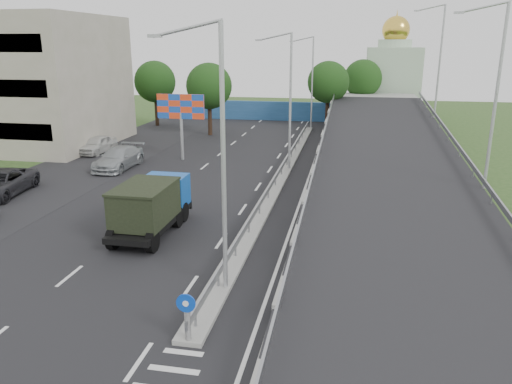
% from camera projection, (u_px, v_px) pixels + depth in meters
% --- Properties ---
extents(road_surface, '(26.00, 90.00, 0.04)m').
position_uv_depth(road_surface, '(229.00, 190.00, 33.60)').
color(road_surface, black).
rests_on(road_surface, ground).
extents(parking_strip, '(8.00, 90.00, 0.05)m').
position_uv_depth(parking_strip, '(54.00, 180.00, 35.94)').
color(parking_strip, black).
rests_on(parking_strip, ground).
extents(median, '(1.00, 44.00, 0.20)m').
position_uv_depth(median, '(282.00, 176.00, 36.80)').
color(median, gray).
rests_on(median, ground).
extents(overpass_ramp, '(10.00, 50.00, 3.50)m').
position_uv_depth(overpass_ramp, '(388.00, 158.00, 34.97)').
color(overpass_ramp, gray).
rests_on(overpass_ramp, ground).
extents(median_guardrail, '(0.09, 44.00, 0.71)m').
position_uv_depth(median_guardrail, '(282.00, 167.00, 36.61)').
color(median_guardrail, gray).
rests_on(median_guardrail, median).
extents(sign_bollard, '(0.64, 0.23, 1.67)m').
position_uv_depth(sign_bollard, '(187.00, 317.00, 15.98)').
color(sign_bollard, black).
rests_on(sign_bollard, median).
extents(lamp_post_near, '(2.74, 0.18, 10.08)m').
position_uv_depth(lamp_post_near, '(218.00, 147.00, 18.20)').
color(lamp_post_near, '#B2B5B7').
rests_on(lamp_post_near, median).
extents(lamp_post_mid, '(2.74, 0.18, 10.08)m').
position_uv_depth(lamp_post_mid, '(288.00, 95.00, 37.03)').
color(lamp_post_mid, '#B2B5B7').
rests_on(lamp_post_mid, median).
extents(lamp_post_far, '(2.74, 0.18, 10.08)m').
position_uv_depth(lamp_post_far, '(311.00, 78.00, 55.86)').
color(lamp_post_far, '#B2B5B7').
rests_on(lamp_post_far, median).
extents(blue_wall, '(30.00, 0.50, 2.40)m').
position_uv_depth(blue_wall, '(281.00, 111.00, 63.56)').
color(blue_wall, '#245084').
rests_on(blue_wall, ground).
extents(church, '(7.00, 7.00, 13.80)m').
position_uv_depth(church, '(392.00, 76.00, 67.40)').
color(church, '#B2CCAD').
rests_on(church, ground).
extents(billboard, '(4.00, 0.24, 5.50)m').
position_uv_depth(billboard, '(181.00, 110.00, 41.02)').
color(billboard, '#B2B5B7').
rests_on(billboard, ground).
extents(tree_left_mid, '(4.80, 4.80, 7.60)m').
position_uv_depth(tree_left_mid, '(209.00, 86.00, 52.21)').
color(tree_left_mid, black).
rests_on(tree_left_mid, ground).
extents(tree_median_far, '(4.80, 4.80, 7.60)m').
position_uv_depth(tree_median_far, '(328.00, 82.00, 57.58)').
color(tree_median_far, black).
rests_on(tree_median_far, ground).
extents(tree_left_far, '(4.80, 4.80, 7.60)m').
position_uv_depth(tree_left_far, '(155.00, 82.00, 58.36)').
color(tree_left_far, black).
rests_on(tree_left_far, ground).
extents(tree_ramp_far, '(4.80, 4.80, 7.60)m').
position_uv_depth(tree_ramp_far, '(363.00, 79.00, 63.45)').
color(tree_ramp_far, black).
rests_on(tree_ramp_far, ground).
extents(dump_truck, '(2.49, 6.31, 2.78)m').
position_uv_depth(dump_truck, '(152.00, 204.00, 25.57)').
color(dump_truck, black).
rests_on(dump_truck, ground).
extents(parked_car_c, '(3.42, 6.20, 1.65)m').
position_uv_depth(parked_car_c, '(0.00, 184.00, 32.02)').
color(parked_car_c, '#2B2B2F').
rests_on(parked_car_c, ground).
extents(parked_car_d, '(2.46, 5.78, 1.66)m').
position_uv_depth(parked_car_d, '(119.00, 158.00, 39.12)').
color(parked_car_d, '#9DA2A5').
rests_on(parked_car_d, ground).
extents(parked_car_e, '(2.15, 4.68, 1.56)m').
position_uv_depth(parked_car_e, '(97.00, 145.00, 44.65)').
color(parked_car_e, silver).
rests_on(parked_car_e, ground).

